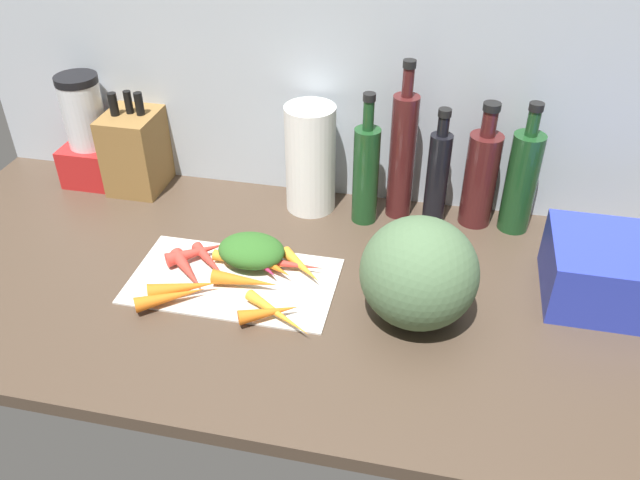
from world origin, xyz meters
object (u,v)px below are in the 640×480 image
object	(u,v)px
blender_appliance	(89,137)
bottle_3	(481,176)
carrot_8	(258,261)
bottle_1	(402,154)
cutting_board	(233,280)
carrot_3	(211,263)
carrot_6	(170,297)
carrot_7	(183,288)
carrot_12	(245,281)
bottle_2	(437,176)
carrot_2	(248,261)
carrot_1	(286,264)
knife_block	(135,150)
carrot_5	(188,271)
bottle_4	(521,180)
bottle_0	(366,173)
carrot_4	(269,312)
carrot_9	(269,264)
carrot_11	(302,266)
winter_squash	(419,273)
carrot_10	(278,314)
dish_rack	(611,272)
carrot_0	(198,252)
paper_towel_roll	(309,159)

from	to	relation	value
blender_appliance	bottle_3	size ratio (longest dim) A/B	0.95
carrot_8	bottle_1	size ratio (longest dim) A/B	0.35
cutting_board	carrot_3	bearing A→B (deg)	156.47
carrot_6	carrot_7	size ratio (longest dim) A/B	1.01
carrot_12	blender_appliance	world-z (taller)	blender_appliance
carrot_7	bottle_2	size ratio (longest dim) A/B	0.48
carrot_2	carrot_8	bearing A→B (deg)	-9.05
carrot_1	knife_block	world-z (taller)	knife_block
carrot_5	bottle_4	xyz separation A→B (cm)	(66.26, 34.29, 10.19)
bottle_0	bottle_2	distance (cm)	16.12
carrot_4	carrot_9	world-z (taller)	carrot_9
bottle_4	carrot_7	bearing A→B (deg)	-148.37
carrot_7	carrot_4	bearing A→B (deg)	-9.34
carrot_7	bottle_2	bearing A→B (deg)	39.65
bottle_4	carrot_1	bearing A→B (deg)	-149.68
bottle_1	carrot_12	bearing A→B (deg)	-127.08
carrot_2	carrot_6	distance (cm)	18.68
carrot_12	bottle_0	distance (cm)	38.07
carrot_4	carrot_11	xyz separation A→B (cm)	(2.68, 15.38, -0.13)
winter_squash	bottle_4	size ratio (longest dim) A/B	0.72
carrot_6	bottle_2	size ratio (longest dim) A/B	0.48
carrot_5	carrot_10	size ratio (longest dim) A/B	0.82
carrot_12	carrot_3	bearing A→B (deg)	153.54
cutting_board	bottle_1	size ratio (longest dim) A/B	1.13
carrot_1	winter_squash	world-z (taller)	winter_squash
carrot_1	carrot_7	distance (cm)	21.74
winter_squash	dish_rack	world-z (taller)	winter_squash
carrot_11	bottle_2	bearing A→B (deg)	46.11
carrot_7	dish_rack	size ratio (longest dim) A/B	0.56
carrot_1	bottle_1	xyz separation A→B (cm)	(20.36, 28.03, 13.61)
carrot_6	bottle_0	bearing A→B (deg)	50.58
carrot_9	carrot_10	distance (cm)	15.24
blender_appliance	bottle_1	world-z (taller)	bottle_1
carrot_1	carrot_4	size ratio (longest dim) A/B	1.40
knife_block	carrot_7	bearing A→B (deg)	-55.03
cutting_board	bottle_3	xyz separation A→B (cm)	(48.20, 33.75, 11.68)
carrot_0	carrot_9	distance (cm)	16.32
winter_squash	knife_block	size ratio (longest dim) A/B	0.87
carrot_10	winter_squash	size ratio (longest dim) A/B	0.75
knife_block	paper_towel_roll	bearing A→B (deg)	-0.34
carrot_4	carrot_9	bearing A→B (deg)	105.67
carrot_10	bottle_0	world-z (taller)	bottle_0
bottle_3	dish_rack	size ratio (longest dim) A/B	1.22
carrot_4	carrot_6	distance (cm)	20.10
cutting_board	carrot_11	world-z (taller)	carrot_11
carrot_1	carrot_11	bearing A→B (deg)	-1.95
carrot_11	bottle_2	xyz separation A→B (cm)	(25.28, 26.28, 9.99)
carrot_2	winter_squash	bearing A→B (deg)	-12.20
bottle_2	carrot_10	bearing A→B (deg)	-122.34
carrot_10	bottle_3	world-z (taller)	bottle_3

